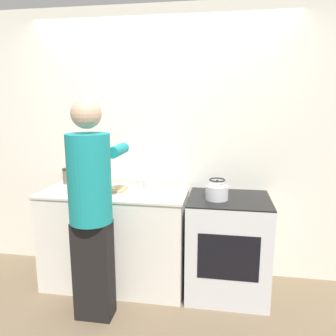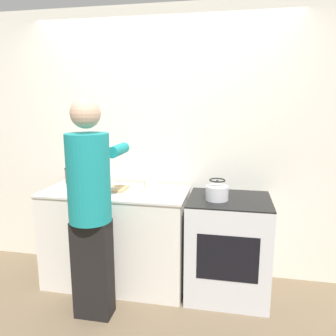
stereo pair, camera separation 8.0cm
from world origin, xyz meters
name	(u,v)px [view 1 (the left image)]	position (x,y,z in m)	size (l,w,h in m)	color
ground_plane	(147,304)	(0.00, 0.00, 0.00)	(12.00, 12.00, 0.00)	#7A664C
wall_back	(161,145)	(0.00, 0.69, 1.30)	(8.00, 0.05, 2.60)	silver
counter	(116,237)	(-0.37, 0.31, 0.46)	(1.34, 0.64, 0.91)	silver
oven	(228,246)	(0.67, 0.31, 0.45)	(0.71, 0.62, 0.89)	silver
person	(91,203)	(-0.38, -0.21, 0.95)	(0.37, 0.61, 1.75)	black
cutting_board	(108,189)	(-0.44, 0.33, 0.92)	(0.33, 0.21, 0.02)	tan
knife	(102,188)	(-0.49, 0.30, 0.93)	(0.25, 0.04, 0.01)	silver
kettle	(217,191)	(0.56, 0.25, 0.97)	(0.19, 0.19, 0.18)	silver
bowl_prep	(150,183)	(-0.07, 0.48, 0.95)	(0.14, 0.14, 0.08)	silver
bowl_mixing	(75,185)	(-0.76, 0.31, 0.96)	(0.14, 0.14, 0.08)	#426684
canister_jar	(69,176)	(-0.91, 0.52, 0.99)	(0.13, 0.13, 0.15)	#756047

